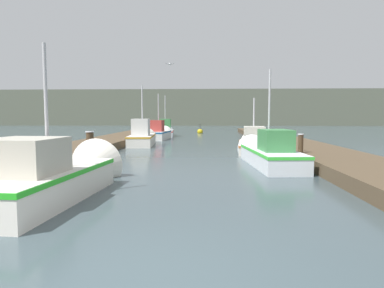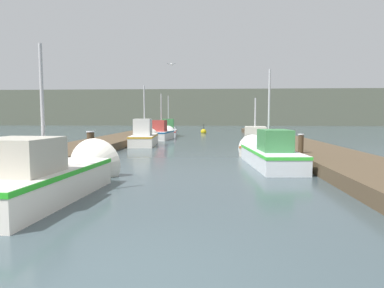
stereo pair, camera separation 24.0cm
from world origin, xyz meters
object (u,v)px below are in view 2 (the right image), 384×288
Objects in this scene: fishing_boat_5 at (169,131)px; mooring_piling_0 at (91,145)px; fishing_boat_0 at (52,175)px; mooring_piling_2 at (273,141)px; fishing_boat_1 at (266,153)px; seagull_lead at (172,64)px; fishing_boat_4 at (162,133)px; fishing_boat_3 at (145,137)px; fishing_boat_2 at (255,143)px; channel_buoy at (204,132)px.

fishing_boat_5 is 16.85m from mooring_piling_0.
fishing_boat_0 is 4.94× the size of mooring_piling_2.
fishing_boat_1 is 10.79× the size of seagull_lead.
fishing_boat_4 is at bearing 128.10° from mooring_piling_2.
fishing_boat_0 is at bearing -93.70° from fishing_boat_5.
mooring_piling_0 reaches higher than mooring_piling_2.
fishing_boat_2 is at bearing -33.43° from fishing_boat_3.
fishing_boat_0 is 13.88m from fishing_boat_3.
fishing_boat_1 is 1.15× the size of fishing_boat_3.
mooring_piling_2 is at bearing 149.23° from seagull_lead.
fishing_boat_5 is (0.27, 9.55, -0.07)m from fishing_boat_3.
fishing_boat_1 is 4.49m from mooring_piling_2.
fishing_boat_2 is 14.59m from fishing_boat_5.
fishing_boat_5 reaches higher than fishing_boat_2.
seagull_lead is at bearing 117.19° from fishing_boat_1.
mooring_piling_0 reaches higher than channel_buoy.
fishing_boat_4 is 4.19× the size of channel_buoy.
fishing_boat_2 is at bearing 147.05° from seagull_lead.
fishing_boat_3 reaches higher than fishing_boat_0.
fishing_boat_5 reaches higher than fishing_boat_4.
mooring_piling_2 is (7.19, -9.17, 0.08)m from fishing_boat_4.
fishing_boat_1 is at bearing -75.23° from fishing_boat_5.
mooring_piling_2 is (1.00, 4.37, 0.12)m from fishing_boat_1.
fishing_boat_3 is 14.77m from channel_buoy.
fishing_boat_0 is 12.15m from mooring_piling_2.
fishing_boat_1 is at bearing -56.50° from fishing_boat_3.
fishing_boat_4 is (-0.29, 19.16, -0.00)m from fishing_boat_0.
fishing_boat_5 is 8.95× the size of seagull_lead.
seagull_lead reaches higher than mooring_piling_0.
fishing_boat_3 is 5.31m from fishing_boat_4.
mooring_piling_0 is at bearing -157.94° from mooring_piling_2.
seagull_lead is (-1.51, -15.13, 4.81)m from channel_buoy.
fishing_boat_5 is 5.73m from channel_buoy.
seagull_lead is at bearing -95.70° from channel_buoy.
seagull_lead reaches higher than fishing_boat_5.
mooring_piling_2 is (8.36, 3.39, -0.06)m from mooring_piling_0.
fishing_boat_0 reaches higher than mooring_piling_2.
seagull_lead is (1.27, 13.12, 4.51)m from fishing_boat_0.
fishing_boat_1 is 5.42× the size of channel_buoy.
fishing_boat_5 is at bearing 94.24° from fishing_boat_4.
fishing_boat_2 is at bearing 26.05° from mooring_piling_0.
fishing_boat_5 is at bearing -122.52° from channel_buoy.
seagull_lead is (1.56, -6.04, 4.51)m from fishing_boat_4.
fishing_boat_2 is 10.90m from fishing_boat_4.
fishing_boat_4 reaches higher than mooring_piling_0.
mooring_piling_2 is at bearing -47.81° from fishing_boat_4.
fishing_boat_4 is at bearing -77.29° from seagull_lead.
fishing_boat_3 is at bearing -103.12° from channel_buoy.
mooring_piling_2 is at bearing 59.41° from fishing_boat_0.
channel_buoy is at bearing 53.05° from fishing_boat_5.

